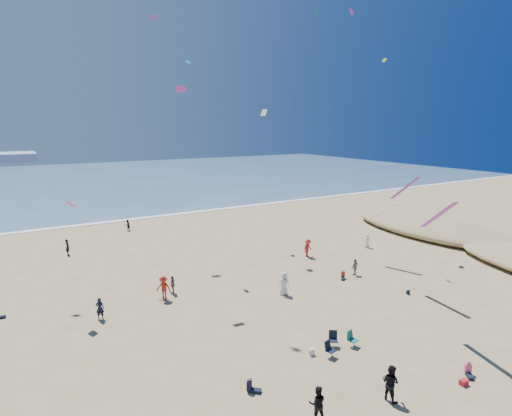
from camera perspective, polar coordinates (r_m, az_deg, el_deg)
ground at (r=22.02m, az=6.84°, el=-26.43°), size 220.00×220.00×0.00m
ocean at (r=109.97m, az=-24.77°, el=3.52°), size 220.00×100.00×0.06m
surf_line at (r=61.10m, az=-19.66°, el=-1.81°), size 220.00×1.20×0.08m
standing_flyers at (r=31.46m, az=3.47°, el=-12.08°), size 38.79×45.04×1.93m
seated_group at (r=26.20m, az=3.92°, el=-18.45°), size 27.69×24.54×0.84m
chair_cluster at (r=26.33m, az=11.81°, el=-18.33°), size 2.74×1.59×1.00m
white_tote at (r=25.75m, az=7.94°, el=-19.70°), size 0.35×0.20×0.40m
black_backpack at (r=27.66m, az=13.27°, el=-17.57°), size 0.30×0.22×0.38m
cooler at (r=25.70m, az=27.54°, el=-21.22°), size 0.45×0.30×0.30m
navy_bag at (r=35.68m, az=20.90°, el=-11.18°), size 0.28×0.18×0.34m
kites_aloft at (r=33.81m, az=5.13°, el=13.22°), size 44.76×38.47×28.83m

